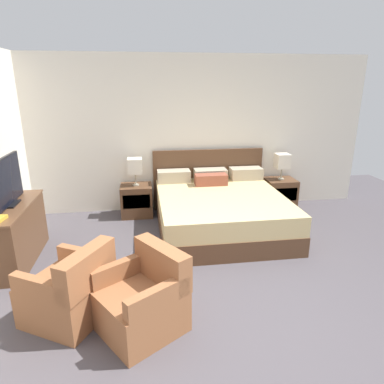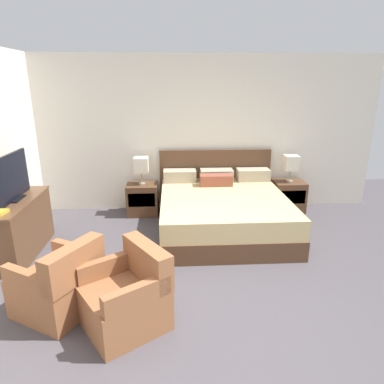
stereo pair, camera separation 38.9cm
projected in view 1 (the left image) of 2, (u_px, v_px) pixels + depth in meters
name	position (u px, v px, depth m)	size (l,w,h in m)	color
ground_plane	(227.00, 321.00, 3.29)	(9.64, 9.64, 0.00)	#4C474C
wall_back	(184.00, 135.00, 5.94)	(6.48, 0.06, 2.65)	silver
bed	(220.00, 210.00, 5.31)	(1.96, 2.11, 1.07)	brown
nightstand_left	(137.00, 200.00, 5.84)	(0.53, 0.46, 0.54)	brown
nightstand_right	(280.00, 194.00, 6.20)	(0.53, 0.46, 0.54)	brown
table_lamp_left	(135.00, 166.00, 5.66)	(0.24, 0.24, 0.46)	gray
table_lamp_right	(282.00, 161.00, 6.02)	(0.24, 0.24, 0.46)	gray
dresser	(14.00, 233.00, 4.28)	(0.47, 1.31, 0.76)	brown
tv	(6.00, 183.00, 4.12)	(0.18, 0.93, 0.59)	black
armchair_by_window	(70.00, 292.00, 3.27)	(0.94, 0.93, 0.76)	#935B38
armchair_companion	(143.00, 300.00, 3.14)	(0.95, 0.95, 0.76)	#935B38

